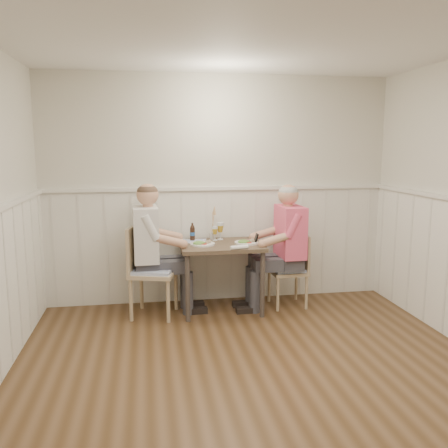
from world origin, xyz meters
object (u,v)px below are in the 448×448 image
Objects in this scene: grass_vase at (212,224)px; diner_cream at (150,259)px; dining_table at (221,253)px; chair_left at (148,267)px; man_in_pink at (286,256)px; beer_bottle at (192,233)px; chair_right at (292,267)px.

diner_cream is at bearing -160.50° from grass_vase.
dining_table is 0.38m from grass_vase.
grass_vase is (-0.06, 0.25, 0.28)m from dining_table.
dining_table is 0.92× the size of chair_left.
man_in_pink is 1.08m from beer_bottle.
chair_left is 4.82× the size of beer_bottle.
chair_right is 1.19m from beer_bottle.
diner_cream reaches higher than dining_table.
dining_table is at bearing -178.27° from chair_right.
grass_vase reaches higher than beer_bottle.
man_in_pink is at bearing -2.52° from dining_table.
diner_cream is 0.81m from grass_vase.
man_in_pink reaches higher than chair_right.
chair_left reaches higher than beer_bottle.
man_in_pink is at bearing -1.37° from diner_cream.
beer_bottle is 0.25m from grass_vase.
man_in_pink reaches higher than grass_vase.
dining_table is at bearing 177.48° from man_in_pink.
chair_left is 0.88m from grass_vase.
beer_bottle is at bearing -171.91° from grass_vase.
man_in_pink is at bearing -19.79° from grass_vase.
man_in_pink is 7.02× the size of beer_bottle.
chair_right is at bearing -14.44° from grass_vase.
diner_cream is at bearing 178.63° from man_in_pink.
diner_cream reaches higher than man_in_pink.
beer_bottle is (0.50, 0.26, 0.31)m from chair_left.
beer_bottle reaches higher than dining_table.
diner_cream is (0.03, 0.04, 0.08)m from chair_left.
grass_vase is at bearing 19.50° from diner_cream.
chair_right is at bearing 31.18° from man_in_pink.
diner_cream is at bearing 179.72° from dining_table.
diner_cream reaches higher than beer_bottle.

